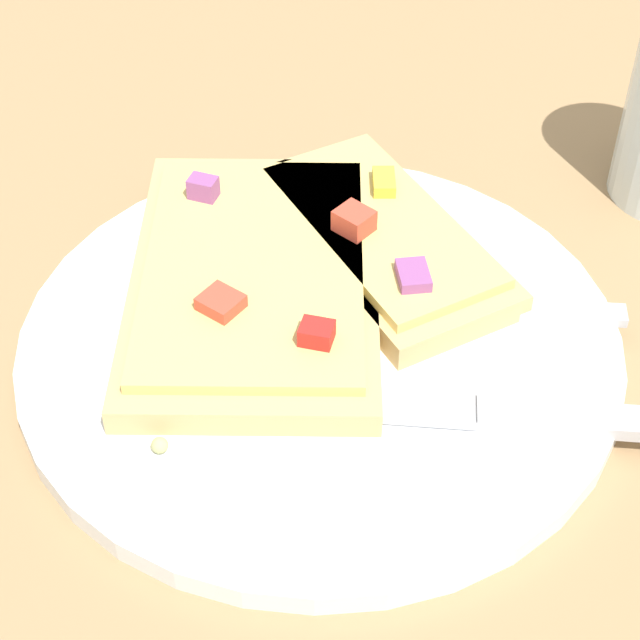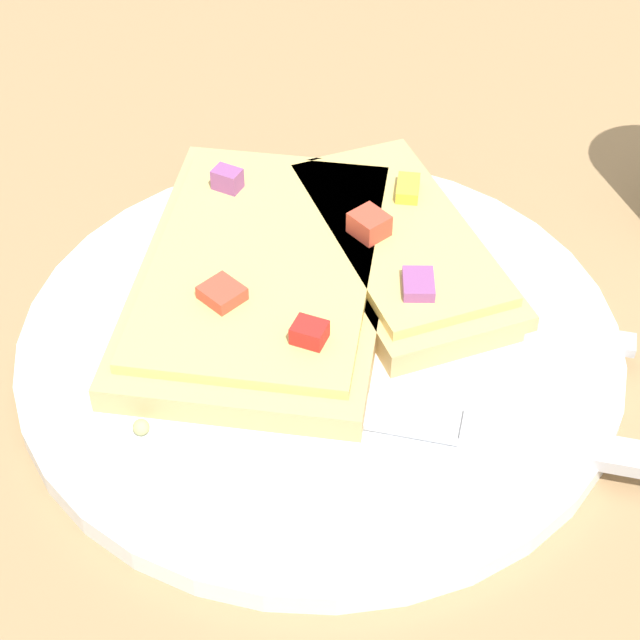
% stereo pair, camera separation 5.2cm
% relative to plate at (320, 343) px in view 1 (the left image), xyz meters
% --- Properties ---
extents(ground_plane, '(4.00, 4.00, 0.00)m').
position_rel_plate_xyz_m(ground_plane, '(0.00, 0.00, -0.01)').
color(ground_plane, '#9E7A51').
extents(plate, '(0.30, 0.30, 0.01)m').
position_rel_plate_xyz_m(plate, '(0.00, 0.00, 0.00)').
color(plate, white).
rests_on(plate, ground).
extents(fork, '(0.19, 0.11, 0.01)m').
position_rel_plate_xyz_m(fork, '(-0.04, -0.00, 0.01)').
color(fork, '#B7B7BC').
rests_on(fork, plate).
extents(knife, '(0.21, 0.12, 0.01)m').
position_rel_plate_xyz_m(knife, '(-0.04, 0.07, 0.01)').
color(knife, '#B7B7BC').
rests_on(knife, plate).
extents(pizza_slice_main, '(0.19, 0.23, 0.03)m').
position_rel_plate_xyz_m(pizza_slice_main, '(0.02, -0.04, 0.02)').
color(pizza_slice_main, tan).
rests_on(pizza_slice_main, plate).
extents(pizza_slice_corner, '(0.10, 0.17, 0.03)m').
position_rel_plate_xyz_m(pizza_slice_corner, '(-0.05, -0.05, 0.02)').
color(pizza_slice_corner, tan).
rests_on(pizza_slice_corner, plate).
extents(crumb_scatter, '(0.14, 0.10, 0.01)m').
position_rel_plate_xyz_m(crumb_scatter, '(0.01, 0.00, 0.01)').
color(crumb_scatter, tan).
rests_on(crumb_scatter, plate).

